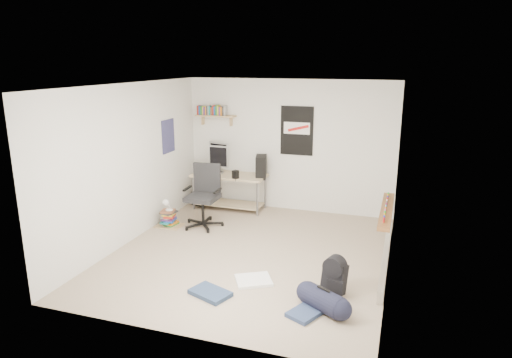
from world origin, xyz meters
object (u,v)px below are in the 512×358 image
(desk, at_px, (230,191))
(duffel_bag, at_px, (323,300))
(office_chair, at_px, (203,200))
(backpack, at_px, (334,278))
(book_stack, at_px, (169,218))

(desk, height_order, duffel_bag, desk)
(office_chair, distance_m, duffel_bag, 3.29)
(backpack, relative_size, book_stack, 0.77)
(office_chair, xyz_separation_m, book_stack, (-0.57, -0.18, -0.34))
(desk, bearing_deg, book_stack, -106.65)
(backpack, distance_m, duffel_bag, 0.47)
(backpack, height_order, duffel_bag, duffel_bag)
(duffel_bag, xyz_separation_m, book_stack, (-3.07, 1.93, 0.01))
(desk, relative_size, backpack, 3.79)
(duffel_bag, bearing_deg, book_stack, 179.64)
(office_chair, xyz_separation_m, duffel_bag, (2.50, -2.11, -0.35))
(duffel_bag, bearing_deg, desk, 159.10)
(desk, distance_m, duffel_bag, 4.00)
(office_chair, height_order, book_stack, office_chair)
(backpack, bearing_deg, duffel_bag, -79.58)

